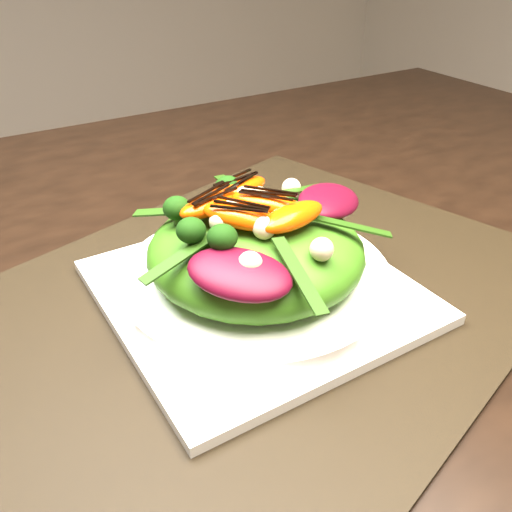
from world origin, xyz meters
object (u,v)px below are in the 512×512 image
dining_table (199,249)px  salad_bowl (256,278)px  orange_segment (227,212)px  lettuce_mound (256,251)px  plate_base (256,291)px  placemat (256,297)px

dining_table → salad_bowl: (-0.01, -0.14, 0.04)m
salad_bowl → dining_table: bearing=87.1°
dining_table → salad_bowl: bearing=-92.9°
orange_segment → lettuce_mound: bearing=-22.1°
plate_base → orange_segment: bearing=157.9°
lettuce_mound → orange_segment: orange_segment is taller
placemat → lettuce_mound: (0.00, 0.00, 0.05)m
orange_segment → salad_bowl: bearing=-22.1°
salad_bowl → orange_segment: bearing=157.9°
plate_base → salad_bowl: (0.00, 0.00, 0.01)m
salad_bowl → lettuce_mound: bearing=180.0°
placemat → lettuce_mound: size_ratio=2.91×
lettuce_mound → plate_base: bearing=-76.0°
placemat → dining_table: bearing=87.1°
lettuce_mound → placemat: bearing=-126.9°
dining_table → plate_base: (-0.01, -0.14, 0.03)m
salad_bowl → lettuce_mound: (-0.00, 0.00, 0.03)m
placemat → plate_base: bearing=0.0°
salad_bowl → orange_segment: 0.07m
dining_table → lettuce_mound: bearing=-92.9°
plate_base → salad_bowl: size_ratio=1.07×
salad_bowl → orange_segment: size_ratio=3.69×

